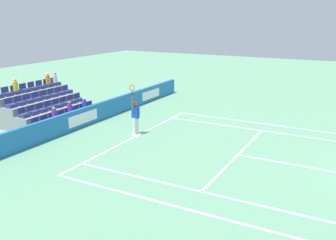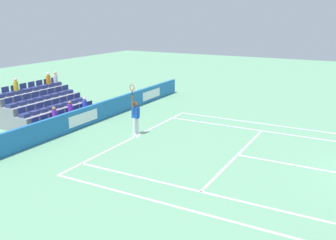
{
  "view_description": "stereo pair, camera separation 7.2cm",
  "coord_description": "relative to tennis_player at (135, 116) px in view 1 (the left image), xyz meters",
  "views": [
    {
      "loc": [
        15.27,
        -1.74,
        6.05
      ],
      "look_at": [
        -0.15,
        -10.05,
        1.1
      ],
      "focal_mm": 39.79,
      "sensor_mm": 36.0,
      "label": 1
    },
    {
      "loc": [
        15.24,
        -1.68,
        6.05
      ],
      "look_at": [
        -0.15,
        -10.05,
        1.1
      ],
      "focal_mm": 39.79,
      "sensor_mm": 36.0,
      "label": 2
    }
  ],
  "objects": [
    {
      "name": "line_singles_sideline_left",
      "position": [
        4.42,
        6.1,
        -0.99
      ],
      "size": [
        0.1,
        11.89,
        0.01
      ],
      "primitive_type": "cube",
      "color": "white",
      "rests_on": "ground"
    },
    {
      "name": "line_singles_sideline_right",
      "position": [
        -3.81,
        6.1,
        -0.99
      ],
      "size": [
        0.1,
        11.89,
        0.01
      ],
      "primitive_type": "cube",
      "color": "white",
      "rests_on": "ground"
    },
    {
      "name": "line_centre_mark",
      "position": [
        0.3,
        0.25,
        -0.99
      ],
      "size": [
        0.1,
        0.2,
        0.01
      ],
      "primitive_type": "cube",
      "color": "white",
      "rests_on": "ground"
    },
    {
      "name": "sponsor_barrier",
      "position": [
        0.3,
        -3.36,
        -0.45
      ],
      "size": [
        22.0,
        0.22,
        1.08
      ],
      "color": "#1E66AD",
      "rests_on": "ground"
    },
    {
      "name": "line_service",
      "position": [
        0.3,
        5.64,
        -0.99
      ],
      "size": [
        8.23,
        0.1,
        0.01
      ],
      "primitive_type": "cube",
      "color": "white",
      "rests_on": "ground"
    },
    {
      "name": "line_centre_service",
      "position": [
        0.3,
        8.84,
        -0.99
      ],
      "size": [
        0.1,
        6.4,
        0.01
      ],
      "primitive_type": "cube",
      "color": "white",
      "rests_on": "ground"
    },
    {
      "name": "line_doubles_sideline_left",
      "position": [
        5.79,
        6.1,
        -0.99
      ],
      "size": [
        0.1,
        11.89,
        0.01
      ],
      "primitive_type": "cube",
      "color": "white",
      "rests_on": "ground"
    },
    {
      "name": "line_baseline",
      "position": [
        0.3,
        0.15,
        -0.99
      ],
      "size": [
        10.97,
        0.1,
        0.01
      ],
      "primitive_type": "cube",
      "color": "white",
      "rests_on": "ground"
    },
    {
      "name": "line_doubles_sideline_right",
      "position": [
        -5.18,
        6.1,
        -0.99
      ],
      "size": [
        0.1,
        11.89,
        0.01
      ],
      "primitive_type": "cube",
      "color": "white",
      "rests_on": "ground"
    },
    {
      "name": "stadium_stand",
      "position": [
        0.29,
        -6.3,
        -0.31
      ],
      "size": [
        4.96,
        3.8,
        2.59
      ],
      "color": "gray",
      "rests_on": "ground"
    },
    {
      "name": "tennis_player",
      "position": [
        0.0,
        0.0,
        0.0
      ],
      "size": [
        0.52,
        0.38,
        2.85
      ],
      "color": "white",
      "rests_on": "ground"
    }
  ]
}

